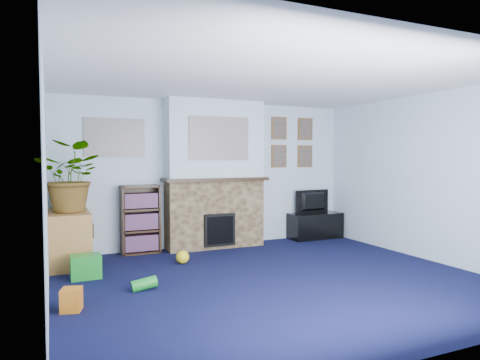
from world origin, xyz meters
name	(u,v)px	position (x,y,z in m)	size (l,w,h in m)	color
floor	(275,279)	(0.00, 0.00, 0.00)	(5.00, 4.50, 0.01)	black
ceiling	(276,79)	(0.00, 0.00, 2.40)	(5.00, 4.50, 0.01)	white
wall_back	(210,174)	(0.00, 2.25, 1.20)	(5.00, 0.04, 2.40)	silver
wall_front	(426,196)	(0.00, -2.25, 1.20)	(5.00, 0.04, 2.40)	silver
wall_left	(46,186)	(-2.50, 0.00, 1.20)	(0.04, 4.50, 2.40)	silver
wall_right	(428,177)	(2.50, 0.00, 1.20)	(0.04, 4.50, 2.40)	silver
chimney_breast	(215,175)	(0.00, 2.05, 1.18)	(1.72, 0.50, 2.40)	brown
collage_main	(219,138)	(0.00, 1.84, 1.78)	(1.00, 0.03, 0.68)	gray
collage_left	(115,138)	(-1.55, 2.23, 1.78)	(0.90, 0.03, 0.58)	gray
portrait_tl	(279,128)	(1.30, 2.23, 2.00)	(0.30, 0.03, 0.40)	brown
portrait_tr	(305,129)	(1.85, 2.23, 2.00)	(0.30, 0.03, 0.40)	brown
portrait_bl	(279,156)	(1.30, 2.23, 1.50)	(0.30, 0.03, 0.40)	brown
portrait_br	(305,156)	(1.85, 2.23, 1.50)	(0.30, 0.03, 0.40)	brown
tv_stand	(315,226)	(1.95, 2.03, 0.22)	(0.98, 0.41, 0.46)	black
television	(315,202)	(1.95, 2.05, 0.67)	(0.73, 0.10, 0.42)	black
bookshelf	(140,221)	(-1.20, 2.11, 0.50)	(0.58, 0.28, 1.05)	black
sideboard	(69,240)	(-2.24, 1.75, 0.35)	(0.53, 0.95, 0.74)	#AC7537
potted_plant	(72,177)	(-2.19, 1.70, 1.22)	(0.87, 0.75, 0.96)	#26661E
mantel_clock	(211,173)	(-0.08, 2.00, 1.22)	(0.11, 0.07, 0.15)	gold
mantel_candle	(232,172)	(0.28, 2.00, 1.23)	(0.05, 0.05, 0.15)	#B2BFC6
mantel_teddy	(184,174)	(-0.53, 2.00, 1.22)	(0.14, 0.14, 0.14)	gray
mantel_can	(257,173)	(0.75, 2.00, 1.21)	(0.06, 0.06, 0.12)	orange
green_crate	(86,267)	(-2.08, 1.00, 0.14)	(0.35, 0.28, 0.28)	#198C26
toy_ball	(183,257)	(-0.80, 1.20, 0.09)	(0.18, 0.18, 0.18)	yellow
toy_block	(71,300)	(-2.30, -0.14, 0.11)	(0.18, 0.18, 0.22)	orange
toy_tube	(144,284)	(-1.53, 0.22, 0.07)	(0.13, 0.13, 0.28)	#198C26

